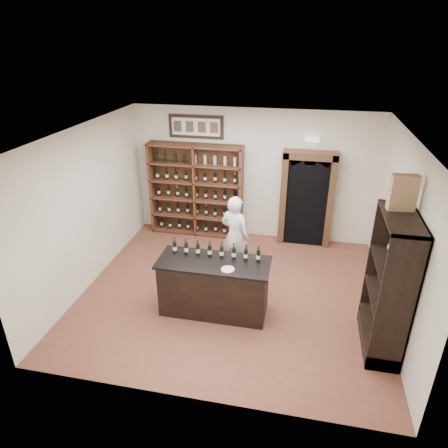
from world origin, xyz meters
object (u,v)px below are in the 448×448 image
at_px(counter_bottle_0, 175,247).
at_px(side_cabinet, 387,305).
at_px(wine_shelf, 196,190).
at_px(shopkeeper, 235,236).
at_px(wine_crate, 403,193).
at_px(tasting_counter, 214,287).

height_order(counter_bottle_0, side_cabinet, side_cabinet).
height_order(wine_shelf, shopkeeper, wine_shelf).
xyz_separation_m(side_cabinet, wine_crate, (-0.04, 0.24, 1.70)).
bearing_deg(wine_crate, shopkeeper, 146.97).
bearing_deg(tasting_counter, wine_crate, -1.26).
bearing_deg(wine_shelf, tasting_counter, -69.44).
height_order(side_cabinet, wine_crate, wine_crate).
relative_size(counter_bottle_0, shopkeeper, 0.18).
bearing_deg(wine_shelf, counter_bottle_0, -82.23).
relative_size(wine_shelf, wine_crate, 4.32).
xyz_separation_m(tasting_counter, side_cabinet, (2.72, -0.30, 0.26)).
relative_size(tasting_counter, side_cabinet, 0.85).
xyz_separation_m(wine_shelf, side_cabinet, (3.82, -3.23, -0.35)).
distance_m(wine_shelf, shopkeeper, 2.05).
distance_m(wine_shelf, side_cabinet, 5.02).
bearing_deg(tasting_counter, shopkeeper, 84.71).
bearing_deg(shopkeeper, wine_crate, 172.44).
distance_m(wine_shelf, counter_bottle_0, 2.81).
distance_m(side_cabinet, wine_crate, 1.72).
xyz_separation_m(tasting_counter, shopkeeper, (0.12, 1.30, 0.34)).
bearing_deg(shopkeeper, side_cabinet, 168.78).
distance_m(counter_bottle_0, wine_crate, 3.67).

